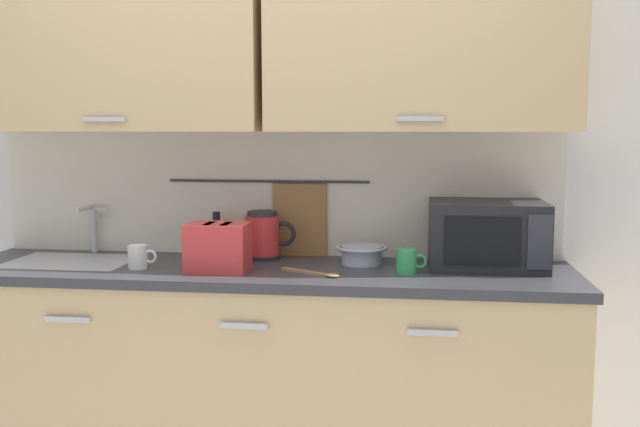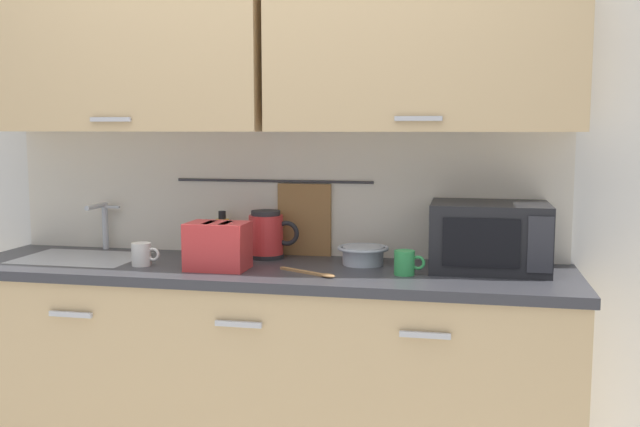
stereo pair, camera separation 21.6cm
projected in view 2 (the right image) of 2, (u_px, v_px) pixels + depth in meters
The scene contains 11 objects.
counter_unit at pixel (260, 370), 2.97m from camera, with size 2.53×0.64×0.90m.
back_wall_assembly at pixel (276, 114), 3.07m from camera, with size 3.70×0.41×2.50m.
sink_faucet at pixel (103, 219), 3.29m from camera, with size 0.09×0.17×0.22m.
microwave at pixel (489, 236), 2.82m from camera, with size 0.46×0.35×0.27m.
electric_kettle at pixel (267, 235), 3.09m from camera, with size 0.23×0.16×0.21m.
dish_soap_bottle at pixel (222, 235), 3.18m from camera, with size 0.06×0.06×0.20m.
mug_near_sink at pixel (142, 254), 2.92m from camera, with size 0.12×0.08×0.09m.
mixing_bowl at pixel (363, 254), 2.94m from camera, with size 0.21×0.21×0.08m.
toaster at pixel (218, 246), 2.84m from camera, with size 0.26×0.17×0.19m.
mug_by_kettle at pixel (405, 263), 2.73m from camera, with size 0.12×0.08×0.09m.
wooden_spoon at pixel (314, 273), 2.74m from camera, with size 0.25×0.16×0.01m.
Camera 2 is at (0.82, -2.46, 1.46)m, focal length 39.80 mm.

